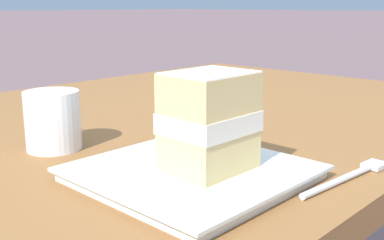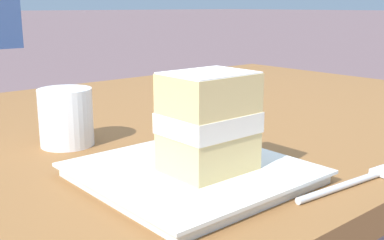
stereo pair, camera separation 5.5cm
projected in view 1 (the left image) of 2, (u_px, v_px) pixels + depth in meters
name	position (u px, v px, depth m)	size (l,w,h in m)	color
patio_table	(147.00, 163.00, 0.88)	(1.48, 0.91, 0.68)	brown
dessert_plate	(192.00, 173.00, 0.56)	(0.24, 0.24, 0.02)	white
cake_slice	(209.00, 122.00, 0.54)	(0.10, 0.09, 0.11)	#E0C17A
dessert_fork	(351.00, 175.00, 0.57)	(0.17, 0.03, 0.01)	silver
coffee_cup	(53.00, 120.00, 0.67)	(0.08, 0.08, 0.08)	white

